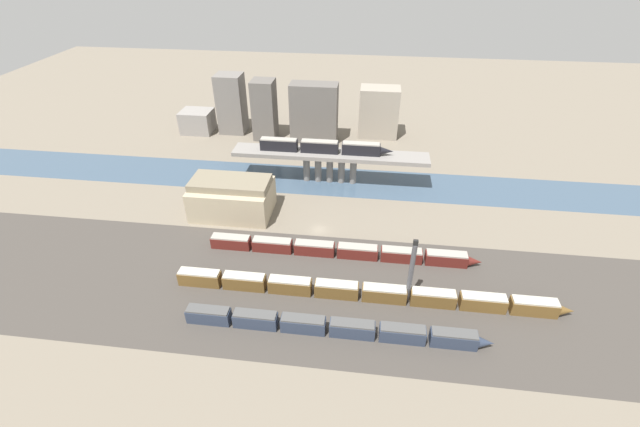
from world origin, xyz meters
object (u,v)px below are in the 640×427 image
at_px(train_yard_mid, 366,292).
at_px(signal_tower, 411,273).
at_px(train_yard_near, 333,327).
at_px(warehouse_building, 232,197).
at_px(train_yard_far, 341,250).
at_px(train_on_bridge, 324,147).

distance_m(train_yard_mid, signal_tower, 11.42).
distance_m(train_yard_near, train_yard_mid, 12.64).
bearing_deg(warehouse_building, train_yard_near, -51.10).
xyz_separation_m(train_yard_near, train_yard_far, (-0.41, 25.45, -0.08)).
height_order(train_yard_near, train_yard_mid, train_yard_mid).
bearing_deg(train_yard_near, signal_tower, 35.93).
distance_m(train_yard_far, signal_tower, 22.39).
relative_size(train_on_bridge, warehouse_building, 1.87).
relative_size(train_yard_near, signal_tower, 3.72).
bearing_deg(train_on_bridge, warehouse_building, -137.53).
distance_m(warehouse_building, signal_tower, 57.93).
bearing_deg(train_yard_far, train_on_bridge, 103.17).
relative_size(train_yard_far, warehouse_building, 3.04).
bearing_deg(train_yard_far, train_yard_near, -89.08).
height_order(train_yard_near, train_yard_far, train_yard_near).
distance_m(train_on_bridge, train_yard_far, 40.81).
xyz_separation_m(train_on_bridge, signal_tower, (25.09, -52.42, -4.04)).
distance_m(train_on_bridge, warehouse_building, 33.59).
relative_size(train_yard_near, train_yard_mid, 0.72).
distance_m(train_yard_near, train_yard_far, 25.45).
bearing_deg(train_on_bridge, signal_tower, -64.43).
height_order(warehouse_building, signal_tower, signal_tower).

